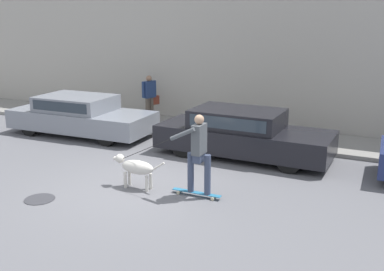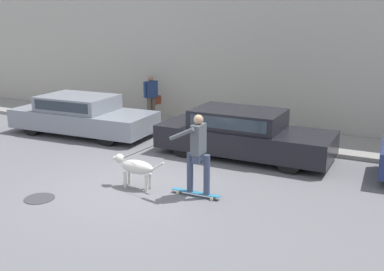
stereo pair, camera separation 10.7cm
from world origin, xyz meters
name	(u,v)px [view 1 (the left image)]	position (x,y,z in m)	size (l,w,h in m)	color
ground_plane	(139,189)	(0.00, 0.00, 0.00)	(36.00, 36.00, 0.00)	slate
back_wall	(242,50)	(0.00, 6.43, 2.56)	(32.00, 0.30, 5.12)	#ADA89E
sidewalk_curb	(227,132)	(0.00, 5.21, 0.06)	(30.00, 2.09, 0.11)	gray
parked_car_0	(81,116)	(-4.14, 3.18, 0.60)	(4.63, 1.96, 1.23)	black
parked_car_1	(242,134)	(1.21, 3.18, 0.61)	(4.60, 1.74, 1.26)	black
dog	(136,167)	(-0.08, 0.03, 0.47)	(1.25, 0.31, 0.72)	beige
skateboarder	(198,151)	(1.33, 0.19, 0.99)	(2.32, 0.55, 1.74)	beige
pedestrian_with_bag	(150,96)	(-3.01, 5.52, 0.96)	(0.36, 0.70, 1.55)	brown
manhole_cover	(40,199)	(-1.53, -1.37, 0.01)	(0.62, 0.62, 0.01)	#38383D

